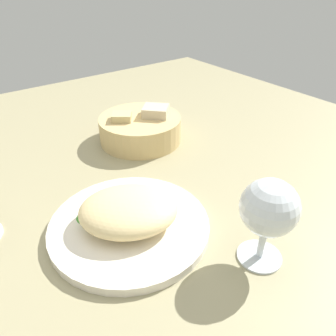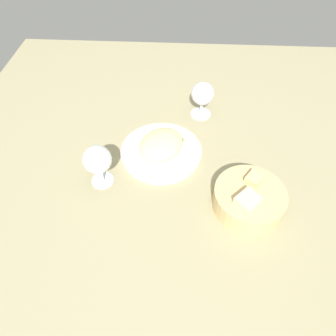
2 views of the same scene
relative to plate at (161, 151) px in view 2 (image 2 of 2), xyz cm
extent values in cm
cube|color=#9B926C|center=(2.82, 3.85, -1.70)|extent=(140.00, 140.00, 2.00)
cylinder|color=white|center=(0.00, 0.00, 0.00)|extent=(23.96, 23.96, 1.40)
ellipsoid|color=beige|center=(0.00, 0.00, 2.98)|extent=(18.46, 17.65, 4.56)
cone|color=#3B882E|center=(-4.36, 4.73, 1.45)|extent=(3.69, 3.69, 1.50)
cylinder|color=tan|center=(17.13, 23.37, 2.07)|extent=(17.91, 17.91, 5.55)
cube|color=beige|center=(20.43, 22.04, 4.29)|extent=(7.16, 7.17, 5.34)
cube|color=#CBB77C|center=(13.37, 24.49, 4.33)|extent=(5.41, 5.33, 4.04)
cylinder|color=silver|center=(11.32, -15.42, -0.40)|extent=(6.09, 6.09, 0.60)
cylinder|color=silver|center=(11.32, -15.42, 2.11)|extent=(1.00, 1.00, 4.43)
sphere|color=silver|center=(11.32, -15.42, 8.07)|extent=(7.48, 7.48, 7.48)
cylinder|color=silver|center=(-18.68, 11.98, -0.40)|extent=(6.76, 6.76, 0.60)
cylinder|color=silver|center=(-18.68, 11.98, 1.97)|extent=(1.00, 1.00, 4.13)
sphere|color=silver|center=(-18.68, 11.98, 7.69)|extent=(7.31, 7.31, 7.31)
camera|label=1|loc=(-17.77, -33.30, 34.08)|focal=35.40mm
camera|label=2|loc=(61.26, 5.39, 64.84)|focal=32.11mm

